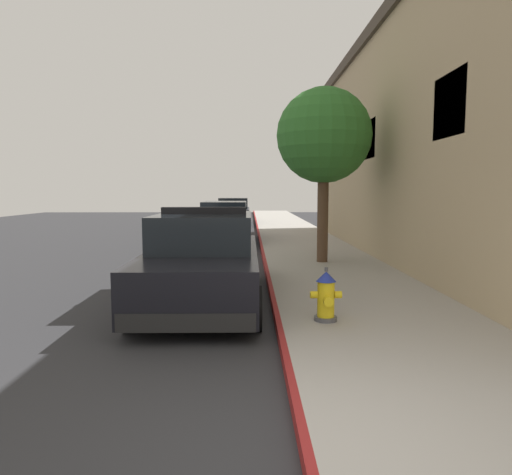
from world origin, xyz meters
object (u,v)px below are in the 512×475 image
at_px(police_cruiser, 204,260).
at_px(parked_car_silver_ahead, 225,223).
at_px(parked_car_dark_far, 234,212).
at_px(street_tree, 324,137).
at_px(fire_hydrant, 326,296).

xyz_separation_m(police_cruiser, parked_car_silver_ahead, (-0.15, 9.63, -0.00)).
relative_size(parked_car_dark_far, street_tree, 1.10).
bearing_deg(parked_car_dark_far, parked_car_silver_ahead, -90.16).
distance_m(parked_car_dark_far, street_tree, 15.73).
bearing_deg(police_cruiser, parked_car_dark_far, 90.38).
xyz_separation_m(police_cruiser, street_tree, (2.68, 3.70, 2.58)).
distance_m(police_cruiser, street_tree, 5.25).
xyz_separation_m(parked_car_silver_ahead, fire_hydrant, (2.02, -11.38, -0.24)).
xyz_separation_m(parked_car_silver_ahead, parked_car_dark_far, (0.03, 9.32, 0.00)).
height_order(police_cruiser, street_tree, street_tree).
bearing_deg(police_cruiser, street_tree, 54.13).
distance_m(parked_car_silver_ahead, fire_hydrant, 11.57).
distance_m(police_cruiser, fire_hydrant, 2.57).
height_order(parked_car_silver_ahead, street_tree, street_tree).
bearing_deg(parked_car_silver_ahead, fire_hydrant, -79.93).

